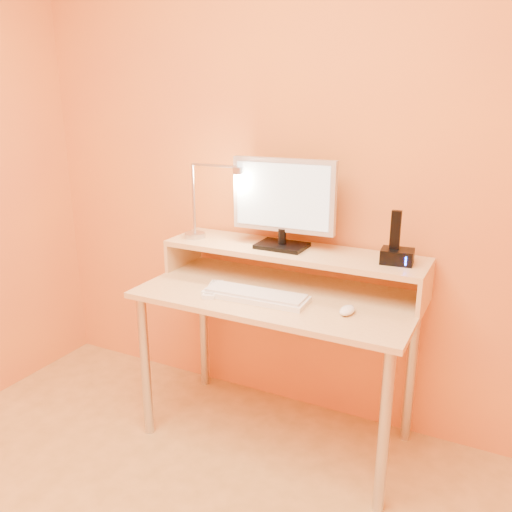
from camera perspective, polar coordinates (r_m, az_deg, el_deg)
The scene contains 25 objects.
wall_back at distance 2.46m, azimuth 5.67°, elevation 10.06°, with size 3.00×0.04×2.50m, color orange.
desk_leg_fl at distance 2.53m, azimuth -11.84°, elevation -11.62°, with size 0.04×0.04×0.69m, color #B9B9C1.
desk_leg_fr at distance 2.11m, azimuth 13.63°, elevation -18.05°, with size 0.04×0.04×0.69m, color #B9B9C1.
desk_leg_bl at distance 2.89m, azimuth -5.67°, elevation -7.53°, with size 0.04×0.04×0.69m, color #B9B9C1.
desk_leg_br at distance 2.53m, azimuth 16.37°, elevation -11.93°, with size 0.04×0.04×0.69m, color #B9B9C1.
desk_lower at distance 2.31m, azimuth 2.37°, elevation -4.29°, with size 1.20×0.60×0.03m, color #EBC184.
shelf_riser_left at distance 2.68m, azimuth -7.82°, elevation 0.45°, with size 0.02×0.30×0.14m, color #EBC184.
shelf_riser_right at distance 2.26m, azimuth 17.82°, elevation -3.42°, with size 0.02×0.30×0.14m, color #EBC184.
desk_shelf at distance 2.38m, azimuth 3.91°, elevation 0.47°, with size 1.20×0.30×0.03m, color #EBC184.
monitor_foot at distance 2.40m, azimuth 2.82°, elevation 1.12°, with size 0.22×0.16×0.02m, color black.
monitor_neck at distance 2.39m, azimuth 2.83°, elevation 2.14°, with size 0.04×0.04×0.07m, color black.
monitor_panel at distance 2.35m, azimuth 3.00°, elevation 6.55°, with size 0.48×0.04×0.33m, color #B8B8BA.
monitor_back at distance 2.38m, azimuth 3.23°, elevation 6.64°, with size 0.43×0.01×0.28m, color black.
monitor_screen at distance 2.34m, azimuth 2.81°, elevation 6.48°, with size 0.43×0.00×0.28m, color #C8EAFC.
lamp_base at distance 2.58m, azimuth -6.61°, elevation 2.26°, with size 0.10×0.10×0.03m, color #B9B9C1.
lamp_post at distance 2.54m, azimuth -6.74°, elevation 6.13°, with size 0.01×0.01×0.33m, color #B9B9C1.
lamp_arm at distance 2.45m, azimuth -4.50°, elevation 9.71°, with size 0.01×0.01×0.24m, color #B9B9C1.
lamp_head at distance 2.39m, azimuth -2.00°, elevation 9.21°, with size 0.04×0.04×0.03m, color #B9B9C1.
lamp_bulb at distance 2.40m, azimuth -2.00°, elevation 8.83°, with size 0.03×0.03×0.00m, color #FFEAC6.
phone_dock at distance 2.24m, azimuth 14.99°, elevation -0.03°, with size 0.13×0.10×0.06m, color black.
phone_handset at distance 2.22m, azimuth 14.83°, elevation 2.74°, with size 0.04×0.03×0.16m, color black.
phone_led at distance 2.18m, azimuth 15.85°, elevation -0.53°, with size 0.01×0.00×0.04m, color blue.
keyboard at distance 2.23m, azimuth -0.04°, elevation -4.37°, with size 0.45×0.14×0.02m, color white.
mouse at distance 2.11m, azimuth 9.82°, elevation -5.78°, with size 0.05×0.09×0.03m, color white.
remote_control at distance 2.32m, azimuth -4.66°, elevation -3.62°, with size 0.05×0.20×0.02m, color white.
Camera 1 is at (0.88, -0.78, 1.54)m, focal length 37.07 mm.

